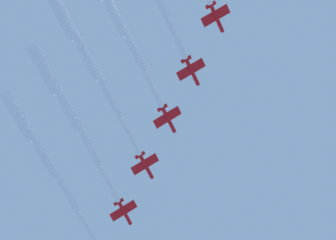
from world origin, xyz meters
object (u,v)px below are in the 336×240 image
Objects in this scene: jet_port_inner at (66,107)px; jet_starboard_inner at (85,54)px; jet_lead at (42,153)px; jet_port_mid at (113,13)px.

jet_starboard_inner reaches higher than jet_port_inner.
jet_lead is 16.02m from jet_port_inner.
jet_port_inner is 1.08× the size of jet_port_mid.
jet_starboard_inner is at bearing -38.29° from jet_port_inner.
jet_starboard_inner is (12.67, -10.00, 1.38)m from jet_port_inner.
jet_port_inner is 0.99× the size of jet_starboard_inner.
jet_port_inner is at bearing 148.43° from jet_port_mid.
jet_port_mid is (25.61, -15.73, 1.68)m from jet_port_inner.
jet_port_mid is at bearing -31.57° from jet_port_inner.
jet_starboard_inner reaches higher than jet_lead.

